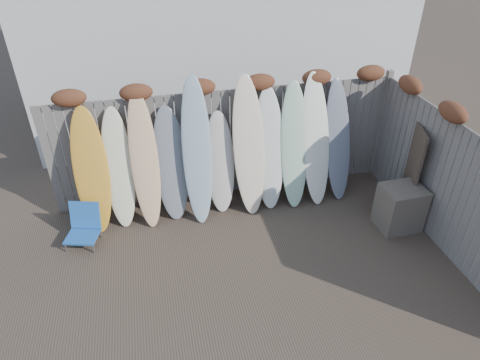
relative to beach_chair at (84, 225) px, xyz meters
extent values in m
plane|color=#493A2D|center=(2.47, -1.52, -0.30)|extent=(80.00, 80.00, 0.00)
cube|color=slate|center=(2.47, 0.88, 0.70)|extent=(6.00, 0.10, 2.00)
cube|color=slate|center=(5.47, 0.88, 0.75)|extent=(0.10, 0.10, 2.10)
ellipsoid|color=brown|center=(0.07, 0.84, 1.80)|extent=(0.52, 0.28, 0.28)
ellipsoid|color=brown|center=(1.07, 0.84, 1.80)|extent=(0.52, 0.28, 0.28)
ellipsoid|color=brown|center=(2.07, 0.84, 1.80)|extent=(0.52, 0.28, 0.28)
ellipsoid|color=brown|center=(3.07, 0.84, 1.80)|extent=(0.52, 0.28, 0.28)
ellipsoid|color=brown|center=(4.07, 0.84, 1.80)|extent=(0.52, 0.28, 0.28)
ellipsoid|color=brown|center=(5.07, 0.84, 1.80)|extent=(0.52, 0.28, 0.28)
cube|color=slate|center=(5.47, -1.32, 0.70)|extent=(0.10, 4.40, 2.00)
ellipsoid|color=brown|center=(5.43, -0.92, 1.80)|extent=(0.28, 0.56, 0.28)
ellipsoid|color=brown|center=(5.43, 0.18, 1.80)|extent=(0.28, 0.56, 0.28)
cube|color=#2362B0|center=(-0.03, -0.11, -0.12)|extent=(0.58, 0.54, 0.03)
cube|color=blue|center=(0.03, 0.11, 0.12)|extent=(0.50, 0.27, 0.44)
cylinder|color=#AFB0B7|center=(-0.29, -0.22, -0.21)|extent=(0.03, 0.03, 0.18)
cylinder|color=#B8B8BF|center=(-0.19, 0.12, -0.21)|extent=(0.03, 0.03, 0.18)
cylinder|color=silver|center=(0.13, -0.34, -0.21)|extent=(0.03, 0.03, 0.18)
cylinder|color=#B6B6BE|center=(0.23, 0.00, -0.21)|extent=(0.03, 0.03, 0.18)
cube|color=#65554C|center=(5.06, -0.80, 0.09)|extent=(0.68, 0.57, 0.77)
cube|color=brown|center=(5.44, -0.26, 0.51)|extent=(0.40, 1.03, 1.61)
ellipsoid|color=orange|center=(0.22, 0.45, 0.71)|extent=(0.55, 0.71, 2.01)
ellipsoid|color=#F3EBBF|center=(0.63, 0.49, 0.67)|extent=(0.52, 0.71, 1.94)
ellipsoid|color=#E0886A|center=(1.06, 0.43, 0.79)|extent=(0.45, 0.77, 2.18)
ellipsoid|color=slate|center=(1.48, 0.49, 0.64)|extent=(0.55, 0.68, 1.88)
ellipsoid|color=#98AFB7|center=(1.91, 0.38, 0.89)|extent=(0.55, 0.87, 2.38)
ellipsoid|color=beige|center=(2.31, 0.50, 0.56)|extent=(0.55, 0.66, 1.71)
ellipsoid|color=beige|center=(2.79, 0.42, 0.85)|extent=(0.54, 0.81, 2.30)
ellipsoid|color=silver|center=(3.16, 0.46, 0.73)|extent=(0.57, 0.77, 2.06)
ellipsoid|color=#B6DAB7|center=(3.59, 0.41, 0.78)|extent=(0.55, 0.80, 2.15)
ellipsoid|color=white|center=(3.99, 0.42, 0.83)|extent=(0.54, 0.82, 2.25)
ellipsoid|color=slate|center=(4.42, 0.45, 0.75)|extent=(0.52, 0.77, 2.10)
camera|label=1|loc=(1.24, -5.68, 4.32)|focal=32.00mm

